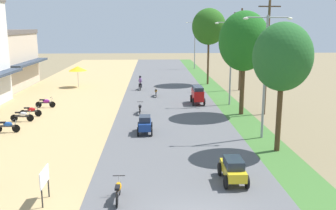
{
  "coord_description": "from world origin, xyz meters",
  "views": [
    {
      "loc": [
        -1.49,
        -12.7,
        7.44
      ],
      "look_at": [
        -0.29,
        16.01,
        1.35
      ],
      "focal_mm": 40.45,
      "sensor_mm": 36.0,
      "label": 1
    }
  ],
  "objects_px": {
    "parked_motorbike_second": "(7,126)",
    "parked_motorbike_fifth": "(46,102)",
    "parked_motorbike_fourth": "(31,111)",
    "car_hatchback_blue": "(145,124)",
    "motorbike_ahead_fourth": "(156,92)",
    "utility_pole_near": "(241,48)",
    "parked_motorbike_third": "(22,115)",
    "streetlamp_far": "(195,42)",
    "motorbike_ahead_fifth": "(140,83)",
    "streetlamp_mid": "(231,57)",
    "vendor_umbrella": "(78,69)",
    "streetlamp_near": "(265,69)",
    "motorbike_ahead_second": "(118,189)",
    "utility_pole_far": "(267,57)",
    "car_van_red": "(198,94)",
    "median_tree_third": "(209,27)",
    "motorbike_ahead_third": "(140,108)",
    "car_sedan_yellow": "(233,169)",
    "median_tree_nearest": "(283,57)",
    "street_signboard": "(44,179)",
    "median_tree_second": "(244,41)"
  },
  "relations": [
    {
      "from": "parked_motorbike_second",
      "to": "parked_motorbike_fifth",
      "type": "distance_m",
      "value": 8.18
    },
    {
      "from": "parked_motorbike_fourth",
      "to": "car_hatchback_blue",
      "type": "height_order",
      "value": "car_hatchback_blue"
    },
    {
      "from": "parked_motorbike_fifth",
      "to": "motorbike_ahead_fourth",
      "type": "bearing_deg",
      "value": 26.56
    },
    {
      "from": "utility_pole_near",
      "to": "motorbike_ahead_fourth",
      "type": "xyz_separation_m",
      "value": [
        -9.73,
        -3.84,
        -4.26
      ]
    },
    {
      "from": "parked_motorbike_third",
      "to": "streetlamp_far",
      "type": "height_order",
      "value": "streetlamp_far"
    },
    {
      "from": "motorbike_ahead_fifth",
      "to": "streetlamp_mid",
      "type": "bearing_deg",
      "value": -44.88
    },
    {
      "from": "parked_motorbike_fourth",
      "to": "vendor_umbrella",
      "type": "bearing_deg",
      "value": 86.16
    },
    {
      "from": "streetlamp_near",
      "to": "motorbike_ahead_fifth",
      "type": "distance_m",
      "value": 21.62
    },
    {
      "from": "motorbike_ahead_second",
      "to": "motorbike_ahead_fourth",
      "type": "distance_m",
      "value": 24.2
    },
    {
      "from": "parked_motorbike_second",
      "to": "utility_pole_far",
      "type": "relative_size",
      "value": 0.19
    },
    {
      "from": "car_van_red",
      "to": "streetlamp_far",
      "type": "bearing_deg",
      "value": 84.26
    },
    {
      "from": "vendor_umbrella",
      "to": "median_tree_third",
      "type": "relative_size",
      "value": 0.27
    },
    {
      "from": "streetlamp_near",
      "to": "streetlamp_mid",
      "type": "xyz_separation_m",
      "value": [
        0.0,
        10.78,
        -0.12
      ]
    },
    {
      "from": "car_hatchback_blue",
      "to": "motorbike_ahead_third",
      "type": "height_order",
      "value": "car_hatchback_blue"
    },
    {
      "from": "parked_motorbike_second",
      "to": "streetlamp_near",
      "type": "distance_m",
      "value": 18.05
    },
    {
      "from": "streetlamp_near",
      "to": "car_sedan_yellow",
      "type": "height_order",
      "value": "streetlamp_near"
    },
    {
      "from": "utility_pole_far",
      "to": "parked_motorbike_fifth",
      "type": "bearing_deg",
      "value": 170.41
    },
    {
      "from": "utility_pole_near",
      "to": "motorbike_ahead_fourth",
      "type": "height_order",
      "value": "utility_pole_near"
    },
    {
      "from": "car_van_red",
      "to": "car_hatchback_blue",
      "type": "bearing_deg",
      "value": -116.14
    },
    {
      "from": "motorbike_ahead_third",
      "to": "utility_pole_far",
      "type": "bearing_deg",
      "value": -2.19
    },
    {
      "from": "parked_motorbike_third",
      "to": "utility_pole_near",
      "type": "xyz_separation_m",
      "value": [
        20.25,
        13.98,
        4.28
      ]
    },
    {
      "from": "motorbike_ahead_fourth",
      "to": "parked_motorbike_fourth",
      "type": "bearing_deg",
      "value": -140.69
    },
    {
      "from": "median_tree_nearest",
      "to": "streetlamp_near",
      "type": "distance_m",
      "value": 2.88
    },
    {
      "from": "parked_motorbike_fifth",
      "to": "streetlamp_near",
      "type": "xyz_separation_m",
      "value": [
        17.03,
        -10.12,
        4.11
      ]
    },
    {
      "from": "parked_motorbike_fourth",
      "to": "streetlamp_near",
      "type": "relative_size",
      "value": 0.22
    },
    {
      "from": "car_van_red",
      "to": "motorbike_ahead_second",
      "type": "relative_size",
      "value": 1.34
    },
    {
      "from": "parked_motorbike_second",
      "to": "utility_pole_near",
      "type": "bearing_deg",
      "value": 40.08
    },
    {
      "from": "street_signboard",
      "to": "utility_pole_near",
      "type": "height_order",
      "value": "utility_pole_near"
    },
    {
      "from": "streetlamp_mid",
      "to": "streetlamp_far",
      "type": "bearing_deg",
      "value": 90.0
    },
    {
      "from": "street_signboard",
      "to": "streetlamp_near",
      "type": "relative_size",
      "value": 0.19
    },
    {
      "from": "motorbike_ahead_fifth",
      "to": "car_hatchback_blue",
      "type": "bearing_deg",
      "value": -87.27
    },
    {
      "from": "motorbike_ahead_fourth",
      "to": "parked_motorbike_fifth",
      "type": "bearing_deg",
      "value": -153.44
    },
    {
      "from": "parked_motorbike_third",
      "to": "car_van_red",
      "type": "bearing_deg",
      "value": 23.06
    },
    {
      "from": "streetlamp_near",
      "to": "streetlamp_far",
      "type": "xyz_separation_m",
      "value": [
        -0.0,
        40.88,
        -0.0
      ]
    },
    {
      "from": "utility_pole_near",
      "to": "car_van_red",
      "type": "xyz_separation_m",
      "value": [
        -5.8,
        -7.83,
        -3.81
      ]
    },
    {
      "from": "median_tree_nearest",
      "to": "street_signboard",
      "type": "bearing_deg",
      "value": -152.44
    },
    {
      "from": "parked_motorbike_fourth",
      "to": "motorbike_ahead_second",
      "type": "xyz_separation_m",
      "value": [
        8.51,
        -15.63,
        0.02
      ]
    },
    {
      "from": "median_tree_second",
      "to": "median_tree_third",
      "type": "height_order",
      "value": "median_tree_third"
    },
    {
      "from": "car_sedan_yellow",
      "to": "street_signboard",
      "type": "bearing_deg",
      "value": -168.21
    },
    {
      "from": "motorbike_ahead_third",
      "to": "motorbike_ahead_fourth",
      "type": "xyz_separation_m",
      "value": [
        1.43,
        7.89,
        0.0
      ]
    },
    {
      "from": "parked_motorbike_second",
      "to": "median_tree_second",
      "type": "distance_m",
      "value": 19.15
    },
    {
      "from": "street_signboard",
      "to": "median_tree_nearest",
      "type": "xyz_separation_m",
      "value": [
        12.0,
        6.26,
        4.53
      ]
    },
    {
      "from": "vendor_umbrella",
      "to": "median_tree_nearest",
      "type": "xyz_separation_m",
      "value": [
        16.43,
        -24.53,
        3.33
      ]
    },
    {
      "from": "median_tree_second",
      "to": "motorbike_ahead_fourth",
      "type": "relative_size",
      "value": 4.74
    },
    {
      "from": "utility_pole_near",
      "to": "motorbike_ahead_fifth",
      "type": "height_order",
      "value": "utility_pole_near"
    },
    {
      "from": "utility_pole_near",
      "to": "car_sedan_yellow",
      "type": "relative_size",
      "value": 4.11
    },
    {
      "from": "motorbike_ahead_fifth",
      "to": "street_signboard",
      "type": "bearing_deg",
      "value": -96.37
    },
    {
      "from": "parked_motorbike_fourth",
      "to": "vendor_umbrella",
      "type": "xyz_separation_m",
      "value": [
        1.02,
        15.16,
        1.75
      ]
    },
    {
      "from": "motorbike_ahead_third",
      "to": "parked_motorbike_second",
      "type": "bearing_deg",
      "value": -149.7
    },
    {
      "from": "streetlamp_mid",
      "to": "utility_pole_near",
      "type": "bearing_deg",
      "value": 71.17
    }
  ]
}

